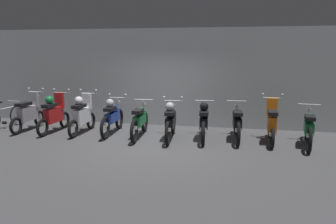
% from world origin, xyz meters
% --- Properties ---
extents(ground_plane, '(80.00, 80.00, 0.00)m').
position_xyz_m(ground_plane, '(0.00, 0.00, 0.00)').
color(ground_plane, '#424244').
extents(back_wall, '(16.21, 0.30, 3.17)m').
position_xyz_m(back_wall, '(0.00, 2.52, 1.59)').
color(back_wall, '#9EA0A3').
rests_on(back_wall, ground).
extents(motorbike_slot_0, '(0.59, 1.68, 1.29)m').
position_xyz_m(motorbike_slot_0, '(-4.10, 0.86, 0.53)').
color(motorbike_slot_0, black).
rests_on(motorbike_slot_0, ground).
extents(motorbike_slot_1, '(0.59, 1.68, 1.29)m').
position_xyz_m(motorbike_slot_1, '(-3.19, 0.78, 0.57)').
color(motorbike_slot_1, black).
rests_on(motorbike_slot_1, ground).
extents(motorbike_slot_2, '(0.59, 1.68, 1.29)m').
position_xyz_m(motorbike_slot_2, '(-2.28, 0.82, 0.57)').
color(motorbike_slot_2, black).
rests_on(motorbike_slot_2, ground).
extents(motorbike_slot_3, '(0.59, 1.95, 1.15)m').
position_xyz_m(motorbike_slot_3, '(-1.37, 0.93, 0.53)').
color(motorbike_slot_3, black).
rests_on(motorbike_slot_3, ground).
extents(motorbike_slot_4, '(0.56, 1.95, 1.03)m').
position_xyz_m(motorbike_slot_4, '(-0.46, 0.70, 0.49)').
color(motorbike_slot_4, black).
rests_on(motorbike_slot_4, ground).
extents(motorbike_slot_5, '(0.59, 1.95, 1.15)m').
position_xyz_m(motorbike_slot_5, '(0.46, 0.65, 0.53)').
color(motorbike_slot_5, black).
rests_on(motorbike_slot_5, ground).
extents(motorbike_slot_6, '(0.56, 1.95, 1.08)m').
position_xyz_m(motorbike_slot_6, '(1.37, 0.83, 0.53)').
color(motorbike_slot_6, black).
rests_on(motorbike_slot_6, ground).
extents(motorbike_slot_7, '(0.56, 1.95, 1.03)m').
position_xyz_m(motorbike_slot_7, '(2.28, 0.95, 0.49)').
color(motorbike_slot_7, black).
rests_on(motorbike_slot_7, ground).
extents(motorbike_slot_8, '(0.59, 1.68, 1.29)m').
position_xyz_m(motorbike_slot_8, '(3.19, 0.86, 0.53)').
color(motorbike_slot_8, black).
rests_on(motorbike_slot_8, ground).
extents(motorbike_slot_9, '(0.56, 1.94, 1.03)m').
position_xyz_m(motorbike_slot_9, '(4.11, 0.71, 0.49)').
color(motorbike_slot_9, black).
rests_on(motorbike_slot_9, ground).
extents(bicycle, '(0.50, 1.71, 0.89)m').
position_xyz_m(bicycle, '(-5.01, 0.95, 0.36)').
color(bicycle, black).
rests_on(bicycle, ground).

